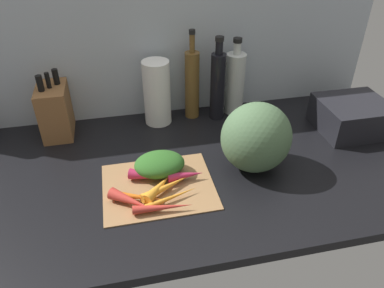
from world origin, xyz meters
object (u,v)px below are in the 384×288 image
Objects in this scene: cutting_board at (158,186)px; winter_squash at (256,138)px; carrot_0 at (146,176)px; bottle_2 at (235,82)px; carrot_4 at (130,200)px; dish_rack at (352,116)px; carrot_6 at (154,165)px; carrot_8 at (137,197)px; carrot_5 at (158,168)px; paper_towel_roll at (157,93)px; carrot_10 at (166,187)px; bottle_1 at (218,85)px; carrot_1 at (162,174)px; knife_block at (55,111)px; carrot_9 at (186,175)px; bottle_0 at (192,84)px; carrot_2 at (158,188)px; carrot_3 at (163,207)px; carrot_7 at (170,198)px.

winter_squash is (31.39, 3.49, 10.85)cm from cutting_board.
carrot_0 is 0.35× the size of bottle_2.
dish_rack reaches higher than carrot_4.
carrot_6 is 0.65× the size of carrot_8.
winter_squash is (38.18, 8.82, 9.23)cm from carrot_8.
carrot_5 is 31.93cm from winter_squash.
carrot_4 is (-5.72, -9.90, 0.05)cm from carrot_0.
carrot_10 is at bearing -94.84° from paper_towel_roll.
bottle_1 reaches higher than winter_squash.
carrot_1 is 48.29cm from knife_block.
bottle_0 is at bearing 74.99° from carrot_9.
carrot_9 is (15.38, 6.09, 0.45)cm from carrot_8.
carrot_2 is at bearing -97.94° from paper_towel_roll.
winter_squash is at bearing -71.64° from bottle_0.
carrot_9 is at bearing 53.69° from carrot_3.
carrot_5 is (1.14, 9.37, 0.05)cm from carrot_2.
bottle_0 is (50.43, 2.53, 4.21)cm from knife_block.
dish_rack is (46.33, -19.20, -8.34)cm from bottle_1.
carrot_0 is 0.44× the size of knife_block.
cutting_board is at bearing -115.47° from bottle_0.
carrot_1 is 42.56cm from bottle_0.
carrot_10 is at bearing 3.55° from carrot_2.
carrot_6 is 49.69cm from bottle_2.
paper_towel_roll is (3.75, 35.24, 10.23)cm from carrot_1.
carrot_2 is at bearing -65.28° from carrot_0.
carrot_7 is at bearing -87.34° from carrot_1.
carrot_7 is at bearing -83.96° from carrot_5.
bottle_1 reaches higher than dish_rack.
bottle_2 is (42.98, 45.64, 10.58)cm from carrot_8.
cutting_board is 8.78cm from carrot_8.
carrot_3 is (-1.90, -14.46, 0.04)cm from carrot_1.
bottle_0 is (28.12, 47.25, 11.16)cm from carrot_4.
winter_squash is (31.54, -4.51, 8.89)cm from carrot_6.
winter_squash is 33.86cm from bottle_1.
carrot_6 is at bearing -100.42° from paper_towel_roll.
carrot_2 is 0.95× the size of carrot_4.
carrot_1 is 12.10cm from carrot_8.
winter_squash reaches higher than carrot_6.
carrot_5 is 45.56cm from knife_block.
carrot_6 is 43.64cm from knife_block.
carrot_9 reaches higher than carrot_8.
carrot_6 is at bearing 140.36° from carrot_9.
cutting_board is 8.87cm from carrot_9.
dish_rack is (74.87, 29.08, 3.50)cm from carrot_3.
dish_rack is (74.68, 17.90, 5.16)cm from cutting_board.
carrot_3 is 56.20cm from bottle_0.
bottle_0 is (25.97, 45.60, 11.72)cm from carrot_8.
winter_squash reaches higher than cutting_board.
bottle_1 is at bearing 52.62° from cutting_board.
carrot_0 is 0.83× the size of carrot_5.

